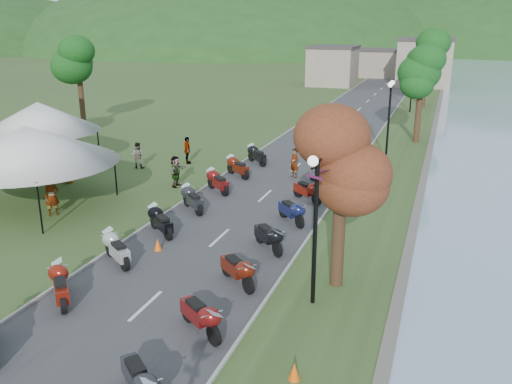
% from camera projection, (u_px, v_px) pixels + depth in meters
% --- Properties ---
extents(road, '(7.00, 120.00, 0.02)m').
position_uv_depth(road, '(318.00, 147.00, 38.91)').
color(road, '#3F3F42').
rests_on(road, ground).
extents(hills_backdrop, '(360.00, 120.00, 76.00)m').
position_uv_depth(hills_backdrop, '(428.00, 46.00, 182.50)').
color(hills_backdrop, '#285621').
rests_on(hills_backdrop, ground).
extents(far_building, '(18.00, 16.00, 5.00)m').
position_uv_depth(far_building, '(376.00, 64.00, 79.17)').
color(far_building, gray).
rests_on(far_building, ground).
extents(moto_row_left, '(2.60, 42.91, 1.10)m').
position_uv_depth(moto_row_left, '(28.00, 311.00, 16.04)').
color(moto_row_left, '#331411').
rests_on(moto_row_left, ground).
extents(moto_row_right, '(2.60, 34.31, 1.10)m').
position_uv_depth(moto_row_right, '(267.00, 236.00, 21.50)').
color(moto_row_right, '#331411').
rests_on(moto_row_right, ground).
extents(vendor_tent_main, '(5.64, 5.64, 4.00)m').
position_uv_depth(vendor_tent_main, '(31.00, 167.00, 26.06)').
color(vendor_tent_main, white).
rests_on(vendor_tent_main, ground).
extents(vendor_tent_side, '(4.78, 4.78, 4.00)m').
position_uv_depth(vendor_tent_side, '(41.00, 135.00, 33.31)').
color(vendor_tent_side, white).
rests_on(vendor_tent_side, ground).
extents(tree_lakeside, '(2.40, 2.40, 6.68)m').
position_uv_depth(tree_lakeside, '(341.00, 193.00, 17.78)').
color(tree_lakeside, '#1A5E1C').
rests_on(tree_lakeside, ground).
extents(pedestrian_a, '(0.80, 0.82, 1.83)m').
position_uv_depth(pedestrian_a, '(54.00, 215.00, 25.44)').
color(pedestrian_a, slate).
rests_on(pedestrian_a, ground).
extents(pedestrian_b, '(0.83, 0.53, 1.61)m').
position_uv_depth(pedestrian_b, '(139.00, 168.00, 33.47)').
color(pedestrian_b, slate).
rests_on(pedestrian_b, ground).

